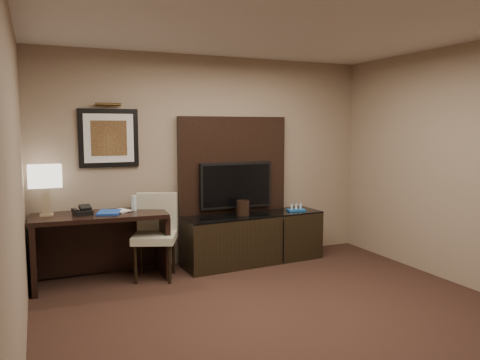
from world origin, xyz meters
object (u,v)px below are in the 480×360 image
ice_bucket (243,208)px  desk_chair (155,237)px  credenza (253,238)px  water_bottle (134,203)px  desk_phone (83,211)px  minibar_tray (296,208)px  desk (101,248)px  table_lamp (45,190)px  tv (236,185)px

ice_bucket → desk_chair: bearing=-173.7°
credenza → desk_chair: 1.36m
water_bottle → desk_phone: bearing=-175.1°
water_bottle → minibar_tray: (2.18, -0.06, -0.20)m
desk → ice_bucket: (1.78, -0.01, 0.34)m
table_lamp → desk: bearing=-11.7°
tv → table_lamp: table_lamp is taller
tv → desk: bearing=-173.9°
desk → credenza: 1.94m
tv → water_bottle: tv is taller
table_lamp → desk_chair: bearing=-12.5°
ice_bucket → minibar_tray: 0.80m
minibar_tray → credenza: bearing=179.2°
desk_chair → desk_phone: bearing=-167.9°
water_bottle → minibar_tray: water_bottle is taller
ice_bucket → tv: bearing=93.9°
credenza → desk_phone: 2.19m
tv → ice_bucket: (0.01, -0.20, -0.28)m
tv → desk_chair: 1.33m
table_lamp → ice_bucket: size_ratio=2.97×
desk → table_lamp: 0.89m
desk_chair → water_bottle: size_ratio=5.58×
desk → table_lamp: table_lamp is taller
desk_chair → desk_phone: 0.86m
tv → minibar_tray: 0.90m
desk_phone → water_bottle: bearing=-7.4°
tv → desk_phone: size_ratio=5.26×
water_bottle → desk_chair: bearing=-44.1°
tv → desk_phone: tv is taller
water_bottle → credenza: bearing=-1.8°
desk_chair → ice_bucket: size_ratio=5.26×
desk_phone → minibar_tray: size_ratio=0.80×
desk_chair → minibar_tray: bearing=26.2°
minibar_tray → desk_chair: bearing=-176.2°
desk_chair → water_bottle: bearing=158.2°
tv → water_bottle: 1.39m
desk_phone → desk: bearing=-12.6°
desk_phone → minibar_tray: desk_phone is taller
desk → ice_bucket: size_ratio=7.79×
tv → water_bottle: (-1.37, -0.14, -0.13)m
table_lamp → ice_bucket: bearing=-3.0°
desk_chair → table_lamp: (-1.16, 0.26, 0.58)m
minibar_tray → table_lamp: bearing=177.8°
ice_bucket → desk: bearing=179.7°
desk_chair → desk: bearing=-170.9°
desk_phone → ice_bucket: (1.97, -0.01, -0.10)m
desk_phone → table_lamp: bearing=150.8°
water_bottle → minibar_tray: 2.19m
credenza → tv: 0.74m
desk → desk_phone: 0.48m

